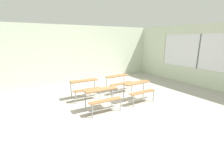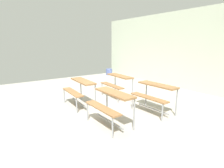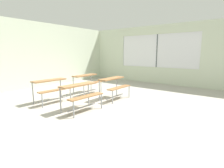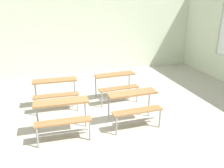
# 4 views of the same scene
# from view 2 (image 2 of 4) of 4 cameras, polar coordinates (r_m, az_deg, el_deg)

# --- Properties ---
(ground) EXTENTS (10.00, 9.00, 0.05)m
(ground) POSITION_cam_2_polar(r_m,az_deg,el_deg) (4.80, -9.71, -9.54)
(ground) COLOR #ADA89E
(wall_back) EXTENTS (10.00, 0.12, 3.00)m
(wall_back) POSITION_cam_2_polar(r_m,az_deg,el_deg) (7.53, 22.90, 9.70)
(wall_back) COLOR beige
(wall_back) RESTS_ON ground
(desk_bench_r0c0) EXTENTS (1.12, 0.64, 0.74)m
(desk_bench_r0c0) POSITION_cam_2_polar(r_m,az_deg,el_deg) (5.23, -10.26, -0.89)
(desk_bench_r0c0) COLOR olive
(desk_bench_r0c0) RESTS_ON ground
(desk_bench_r0c1) EXTENTS (1.11, 0.60, 0.74)m
(desk_bench_r0c1) POSITION_cam_2_polar(r_m,az_deg,el_deg) (3.93, -0.55, -5.30)
(desk_bench_r0c1) COLOR olive
(desk_bench_r0c1) RESTS_ON ground
(desk_bench_r1c0) EXTENTS (1.12, 0.64, 0.74)m
(desk_bench_r1c0) POSITION_cam_2_polar(r_m,az_deg,el_deg) (5.93, 1.66, 0.95)
(desk_bench_r1c0) COLOR olive
(desk_bench_r1c0) RESTS_ON ground
(desk_bench_r1c1) EXTENTS (1.12, 0.64, 0.74)m
(desk_bench_r1c1) POSITION_cam_2_polar(r_m,az_deg,el_deg) (4.78, 13.30, -2.33)
(desk_bench_r1c1) COLOR olive
(desk_bench_r1c1) RESTS_ON ground
(trash_bin) EXTENTS (0.35, 0.35, 0.35)m
(trash_bin) POSITION_cam_2_polar(r_m,az_deg,el_deg) (10.26, -0.92, 3.85)
(trash_bin) COLOR #51609E
(trash_bin) RESTS_ON ground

